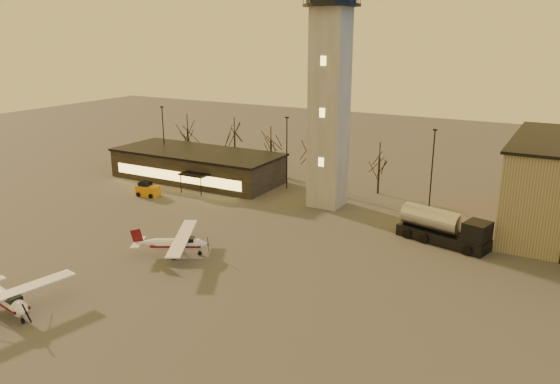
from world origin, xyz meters
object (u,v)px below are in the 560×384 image
(control_tower, at_px, (330,74))
(terminal, at_px, (198,165))
(service_cart, at_px, (148,191))
(fuel_truck, at_px, (443,230))
(cessna_rear, at_px, (179,246))
(cessna_front, at_px, (9,303))

(control_tower, height_order, terminal, control_tower)
(control_tower, distance_m, service_cart, 28.70)
(terminal, height_order, service_cart, terminal)
(fuel_truck, xyz_separation_m, service_cart, (-38.62, -2.06, -0.67))
(cessna_rear, distance_m, service_cart, 21.79)
(fuel_truck, bearing_deg, service_cart, -162.53)
(service_cart, bearing_deg, control_tower, 13.74)
(terminal, bearing_deg, cessna_rear, -56.21)
(control_tower, xyz_separation_m, cessna_front, (-9.88, -37.84, -15.34))
(cessna_rear, distance_m, fuel_truck, 27.08)
(terminal, bearing_deg, service_cart, -93.77)
(cessna_front, bearing_deg, terminal, 117.87)
(terminal, height_order, cessna_front, terminal)
(cessna_front, relative_size, cessna_rear, 1.10)
(cessna_front, xyz_separation_m, service_cart, (-12.78, 29.68, -0.26))
(fuel_truck, relative_size, service_cart, 3.15)
(terminal, relative_size, cessna_front, 2.43)
(control_tower, xyz_separation_m, cessna_rear, (-5.90, -22.08, -15.37))
(cessna_front, bearing_deg, control_tower, 86.32)
(control_tower, relative_size, fuel_truck, 3.29)
(fuel_truck, bearing_deg, cessna_rear, -129.42)
(cessna_rear, bearing_deg, terminal, 95.10)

